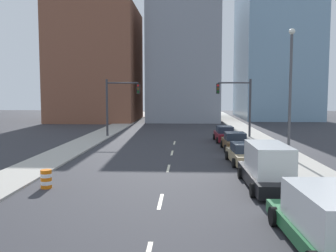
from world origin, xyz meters
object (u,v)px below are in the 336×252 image
(box_truck_black, at_px, (268,167))
(sedan_brown, at_px, (235,142))
(traffic_signal_left, at_px, (116,100))
(street_lamp, at_px, (290,85))
(sedan_maroon, at_px, (225,135))
(traffic_signal_right, at_px, (241,100))
(sedan_tan, at_px, (244,154))
(box_truck_green, at_px, (328,221))
(traffic_barrel, at_px, (46,179))

(box_truck_black, relative_size, sedan_brown, 1.39)
(traffic_signal_left, distance_m, sedan_brown, 15.12)
(street_lamp, distance_m, sedan_brown, 7.13)
(box_truck_black, xyz_separation_m, sedan_brown, (-0.00, 12.73, -0.39))
(sedan_brown, xyz_separation_m, sedan_maroon, (-0.30, 5.62, 0.01))
(traffic_signal_right, xyz_separation_m, sedan_brown, (-1.68, -8.84, -3.36))
(traffic_signal_right, bearing_deg, sedan_tan, -97.06)
(sedan_tan, xyz_separation_m, sedan_maroon, (-0.13, 11.73, 0.04))
(traffic_signal_left, xyz_separation_m, traffic_signal_right, (13.48, 0.00, 0.00))
(box_truck_green, relative_size, sedan_maroon, 1.35)
(sedan_maroon, bearing_deg, sedan_brown, -88.99)
(traffic_signal_left, relative_size, traffic_barrel, 6.65)
(box_truck_black, distance_m, sedan_tan, 6.64)
(traffic_barrel, bearing_deg, sedan_tan, 32.96)
(traffic_signal_right, height_order, box_truck_green, traffic_signal_right)
(street_lamp, bearing_deg, sedan_tan, -151.18)
(sedan_tan, bearing_deg, sedan_brown, 85.41)
(box_truck_black, distance_m, sedan_maroon, 18.36)
(traffic_signal_right, bearing_deg, box_truck_black, -94.46)
(traffic_signal_left, distance_m, sedan_maroon, 12.40)
(traffic_signal_right, relative_size, street_lamp, 0.67)
(traffic_signal_left, distance_m, traffic_barrel, 22.43)
(traffic_signal_left, bearing_deg, traffic_signal_right, 0.00)
(sedan_tan, distance_m, sedan_maroon, 11.73)
(traffic_signal_left, distance_m, sedan_tan, 19.24)
(box_truck_green, bearing_deg, traffic_barrel, 146.49)
(traffic_signal_right, xyz_separation_m, sedan_tan, (-1.85, -14.95, -3.40))
(traffic_signal_right, bearing_deg, traffic_signal_left, 180.00)
(traffic_signal_left, bearing_deg, traffic_barrel, -88.62)
(traffic_barrel, distance_m, box_truck_green, 13.45)
(box_truck_green, bearing_deg, street_lamp, 76.72)
(traffic_barrel, distance_m, sedan_tan, 13.22)
(sedan_brown, bearing_deg, traffic_barrel, -131.31)
(traffic_barrel, xyz_separation_m, sedan_maroon, (10.96, 18.92, 0.21))
(traffic_signal_left, height_order, box_truck_black, traffic_signal_left)
(sedan_brown, bearing_deg, traffic_signal_left, 142.08)
(box_truck_green, relative_size, sedan_brown, 1.40)
(traffic_signal_left, xyz_separation_m, sedan_maroon, (11.49, -3.22, -3.36))
(traffic_signal_right, xyz_separation_m, traffic_barrel, (-12.94, -22.14, -3.57))
(traffic_signal_left, bearing_deg, sedan_brown, -36.87)
(traffic_barrel, bearing_deg, sedan_maroon, 59.91)
(traffic_signal_left, relative_size, traffic_signal_right, 1.00)
(street_lamp, relative_size, box_truck_green, 1.50)
(traffic_barrel, height_order, sedan_maroon, sedan_maroon)
(traffic_signal_right, relative_size, sedan_tan, 1.33)
(traffic_signal_left, xyz_separation_m, traffic_barrel, (0.53, -22.14, -3.57))
(sedan_tan, bearing_deg, box_truck_green, -91.39)
(sedan_tan, height_order, sedan_brown, sedan_brown)
(street_lamp, bearing_deg, sedan_brown, 129.01)
(box_truck_green, height_order, sedan_tan, box_truck_green)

